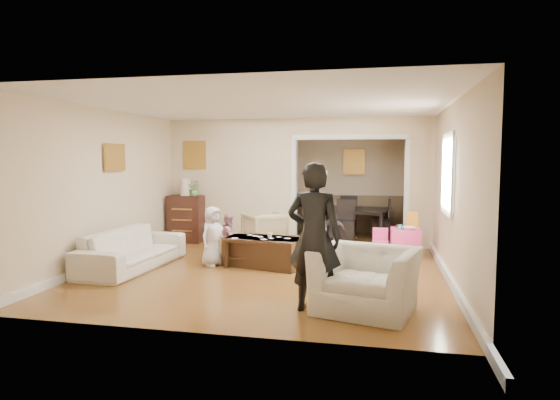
% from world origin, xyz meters
% --- Properties ---
extents(floor, '(7.00, 7.00, 0.00)m').
position_xyz_m(floor, '(0.00, 0.00, 0.00)').
color(floor, '#966326').
rests_on(floor, ground).
extents(partition_left, '(2.75, 0.18, 2.60)m').
position_xyz_m(partition_left, '(-1.38, 1.80, 1.30)').
color(partition_left, beige).
rests_on(partition_left, ground).
extents(partition_right, '(0.55, 0.18, 2.60)m').
position_xyz_m(partition_right, '(2.48, 1.80, 1.30)').
color(partition_right, beige).
rests_on(partition_right, ground).
extents(partition_header, '(2.22, 0.18, 0.35)m').
position_xyz_m(partition_header, '(1.10, 1.80, 2.42)').
color(partition_header, beige).
rests_on(partition_header, partition_right).
extents(window_pane, '(0.03, 0.95, 1.10)m').
position_xyz_m(window_pane, '(2.73, -0.40, 1.55)').
color(window_pane, white).
rests_on(window_pane, ground).
extents(framed_art_partition, '(0.45, 0.03, 0.55)m').
position_xyz_m(framed_art_partition, '(-2.20, 1.70, 1.85)').
color(framed_art_partition, brown).
rests_on(framed_art_partition, partition_left).
extents(framed_art_sofa_wall, '(0.03, 0.55, 0.40)m').
position_xyz_m(framed_art_sofa_wall, '(-2.71, -0.60, 1.80)').
color(framed_art_sofa_wall, brown).
extents(framed_art_alcove, '(0.45, 0.03, 0.55)m').
position_xyz_m(framed_art_alcove, '(1.10, 3.44, 1.70)').
color(framed_art_alcove, brown).
extents(sofa, '(0.95, 2.19, 0.63)m').
position_xyz_m(sofa, '(-2.20, -1.00, 0.31)').
color(sofa, beige).
rests_on(sofa, ground).
extents(armchair_back, '(1.07, 1.08, 0.71)m').
position_xyz_m(armchair_back, '(-0.50, 1.14, 0.35)').
color(armchair_back, '#C2B486').
rests_on(armchair_back, ground).
extents(armchair_front, '(1.35, 1.24, 0.74)m').
position_xyz_m(armchair_front, '(1.58, -2.42, 0.37)').
color(armchair_front, beige).
rests_on(armchair_front, ground).
extents(dresser, '(0.72, 0.41, 0.99)m').
position_xyz_m(dresser, '(-2.32, 1.46, 0.50)').
color(dresser, black).
rests_on(dresser, ground).
extents(table_lamp, '(0.22, 0.22, 0.36)m').
position_xyz_m(table_lamp, '(-2.32, 1.46, 1.17)').
color(table_lamp, beige).
rests_on(table_lamp, dresser).
extents(potted_plant, '(0.29, 0.25, 0.32)m').
position_xyz_m(potted_plant, '(-2.12, 1.46, 1.15)').
color(potted_plant, '#4B7F38').
rests_on(potted_plant, dresser).
extents(coffee_table, '(1.40, 0.94, 0.48)m').
position_xyz_m(coffee_table, '(-0.13, -0.42, 0.24)').
color(coffee_table, '#3D2413').
rests_on(coffee_table, ground).
extents(coffee_cup, '(0.12, 0.12, 0.09)m').
position_xyz_m(coffee_cup, '(-0.03, -0.47, 0.53)').
color(coffee_cup, silver).
rests_on(coffee_cup, coffee_table).
extents(play_table, '(0.53, 0.53, 0.50)m').
position_xyz_m(play_table, '(2.19, 0.93, 0.25)').
color(play_table, '#F33F95').
rests_on(play_table, ground).
extents(cereal_box, '(0.20, 0.08, 0.30)m').
position_xyz_m(cereal_box, '(2.31, 1.03, 0.65)').
color(cereal_box, yellow).
rests_on(cereal_box, play_table).
extents(cyan_cup, '(0.08, 0.08, 0.08)m').
position_xyz_m(cyan_cup, '(2.09, 0.88, 0.54)').
color(cyan_cup, '#2ACFD4').
rests_on(cyan_cup, play_table).
extents(toy_block, '(0.10, 0.09, 0.05)m').
position_xyz_m(toy_block, '(2.07, 1.05, 0.52)').
color(toy_block, red).
rests_on(toy_block, play_table).
extents(play_bowl, '(0.24, 0.24, 0.06)m').
position_xyz_m(play_bowl, '(2.24, 0.81, 0.53)').
color(play_bowl, white).
rests_on(play_bowl, play_table).
extents(dining_table, '(2.01, 1.35, 0.65)m').
position_xyz_m(dining_table, '(1.00, 2.85, 0.33)').
color(dining_table, black).
rests_on(dining_table, ground).
extents(adult_person, '(0.67, 0.47, 1.75)m').
position_xyz_m(adult_person, '(0.99, -2.55, 0.87)').
color(adult_person, black).
rests_on(adult_person, ground).
extents(child_kneel_a, '(0.49, 0.57, 0.99)m').
position_xyz_m(child_kneel_a, '(-0.98, -0.57, 0.50)').
color(child_kneel_a, silver).
rests_on(child_kneel_a, ground).
extents(child_kneel_b, '(0.35, 0.43, 0.83)m').
position_xyz_m(child_kneel_b, '(-0.83, -0.12, 0.41)').
color(child_kneel_b, '#CC7F8E').
rests_on(child_kneel_b, ground).
extents(child_toddler, '(0.57, 0.42, 0.90)m').
position_xyz_m(child_toddler, '(0.92, 0.33, 0.45)').
color(child_toddler, black).
rests_on(child_toddler, ground).
extents(craft_papers, '(0.97, 0.50, 0.00)m').
position_xyz_m(craft_papers, '(-0.18, -0.44, 0.48)').
color(craft_papers, white).
rests_on(craft_papers, coffee_table).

